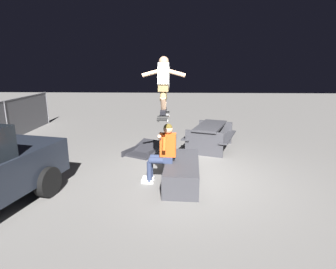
# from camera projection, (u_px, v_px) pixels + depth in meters

# --- Properties ---
(ground_plane) EXTENTS (40.00, 40.00, 0.00)m
(ground_plane) POSITION_uv_depth(u_px,v_px,m) (190.00, 178.00, 6.43)
(ground_plane) COLOR slate
(ledge_box_main) EXTENTS (1.87, 0.81, 0.49)m
(ledge_box_main) POSITION_uv_depth(u_px,v_px,m) (182.00, 172.00, 6.13)
(ledge_box_main) COLOR #38383D
(ledge_box_main) RESTS_ON ground
(person_sitting_on_ledge) EXTENTS (0.59, 0.76, 1.33)m
(person_sitting_on_ledge) POSITION_uv_depth(u_px,v_px,m) (163.00, 150.00, 6.01)
(person_sitting_on_ledge) COLOR #2D3856
(person_sitting_on_ledge) RESTS_ON ground
(skateboard) EXTENTS (1.02, 0.22, 0.15)m
(skateboard) POSITION_uv_depth(u_px,v_px,m) (164.00, 116.00, 5.71)
(skateboard) COLOR black
(skater_airborne) EXTENTS (0.62, 0.89, 1.12)m
(skater_airborne) POSITION_uv_depth(u_px,v_px,m) (164.00, 82.00, 5.60)
(skater_airborne) COLOR black
(kicker_ramp) EXTENTS (1.42, 1.27, 0.35)m
(kicker_ramp) POSITION_uv_depth(u_px,v_px,m) (145.00, 151.00, 8.25)
(kicker_ramp) COLOR #28282D
(kicker_ramp) RESTS_ON ground
(picnic_table_back) EXTENTS (2.04, 1.82, 0.75)m
(picnic_table_back) POSITION_uv_depth(u_px,v_px,m) (210.00, 133.00, 8.56)
(picnic_table_back) COLOR #38383D
(picnic_table_back) RESTS_ON ground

